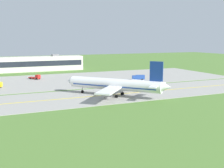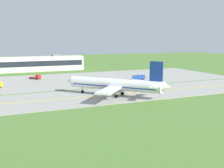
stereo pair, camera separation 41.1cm
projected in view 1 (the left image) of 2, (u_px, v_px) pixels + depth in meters
The scene contains 9 objects.
ground_plane at pixel (104, 96), 100.07m from camera, with size 500.00×500.00×0.00m, color #517A33.
taxiway_strip at pixel (104, 95), 100.06m from camera, with size 240.00×28.00×0.10m, color #9E9B93.
apron_pad at pixel (91, 79), 141.98m from camera, with size 140.00×52.00×0.10m, color #9E9B93.
taxiway_centreline at pixel (104, 95), 100.05m from camera, with size 220.00×0.60×0.01m, color yellow.
airplane_lead at pixel (116, 85), 98.37m from camera, with size 29.86×32.47×12.70m.
service_truck_baggage at pixel (138, 77), 136.31m from camera, with size 6.33×4.18×2.60m.
service_truck_catering at pixel (83, 80), 130.37m from camera, with size 6.60×4.86×2.59m.
service_truck_pushback at pixel (36, 77), 139.32m from camera, with size 5.51×6.33×2.59m.
terminal_building at pixel (38, 64), 175.48m from camera, with size 56.20×9.99×10.18m.
Camera 1 is at (-36.99, -90.95, 19.96)m, focal length 45.27 mm.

